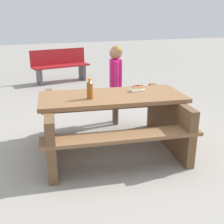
{
  "coord_description": "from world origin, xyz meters",
  "views": [
    {
      "loc": [
        -1.23,
        -3.13,
        1.7
      ],
      "look_at": [
        0.0,
        0.0,
        0.52
      ],
      "focal_mm": 44.78,
      "sensor_mm": 36.0,
      "label": 1
    }
  ],
  "objects": [
    {
      "name": "ground_plane",
      "position": [
        0.0,
        0.0,
        0.0
      ],
      "size": [
        30.0,
        30.0,
        0.0
      ],
      "primitive_type": "plane",
      "color": "gray",
      "rests_on": "ground"
    },
    {
      "name": "picnic_table",
      "position": [
        0.0,
        0.0,
        0.44
      ],
      "size": [
        2.0,
        1.67,
        0.75
      ],
      "color": "brown",
      "rests_on": "ground"
    },
    {
      "name": "soda_bottle",
      "position": [
        -0.3,
        -0.05,
        0.86
      ],
      "size": [
        0.07,
        0.07,
        0.25
      ],
      "color": "brown",
      "rests_on": "picnic_table"
    },
    {
      "name": "hotdog_tray",
      "position": [
        0.38,
        0.05,
        0.78
      ],
      "size": [
        0.19,
        0.12,
        0.08
      ],
      "color": "white",
      "rests_on": "picnic_table"
    },
    {
      "name": "child_in_coat",
      "position": [
        0.41,
        0.88,
        0.8
      ],
      "size": [
        0.22,
        0.3,
        1.26
      ],
      "color": "brown",
      "rests_on": "ground"
    },
    {
      "name": "park_bench_near",
      "position": [
        0.18,
        4.22,
        0.45
      ],
      "size": [
        1.55,
        0.64,
        0.85
      ],
      "color": "maroon",
      "rests_on": "ground"
    }
  ]
}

